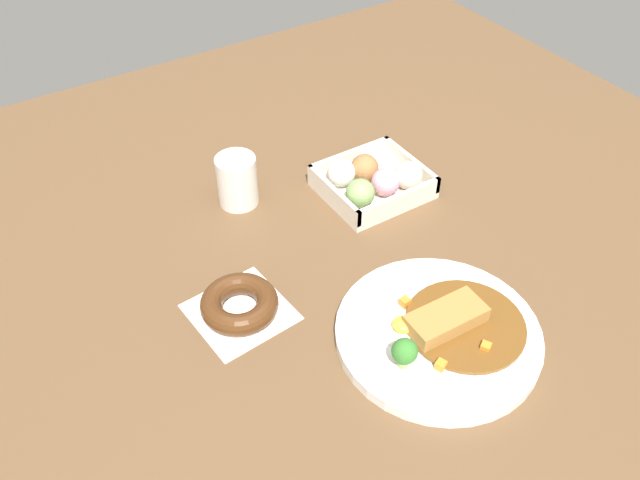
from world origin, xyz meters
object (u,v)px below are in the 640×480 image
(coffee_mug, at_px, (237,181))
(donut_box, at_px, (372,181))
(curry_plate, at_px, (439,332))
(chocolate_ring_donut, at_px, (239,304))

(coffee_mug, bearing_deg, donut_box, -26.77)
(curry_plate, xyz_separation_m, coffee_mug, (-0.10, 0.42, 0.03))
(chocolate_ring_donut, xyz_separation_m, coffee_mug, (0.12, 0.23, 0.03))
(chocolate_ring_donut, bearing_deg, coffee_mug, 63.16)
(donut_box, xyz_separation_m, chocolate_ring_donut, (-0.32, -0.12, -0.01))
(donut_box, bearing_deg, coffee_mug, 153.23)
(curry_plate, height_order, coffee_mug, coffee_mug)
(donut_box, relative_size, coffee_mug, 1.93)
(donut_box, distance_m, coffee_mug, 0.23)
(curry_plate, relative_size, chocolate_ring_donut, 1.99)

